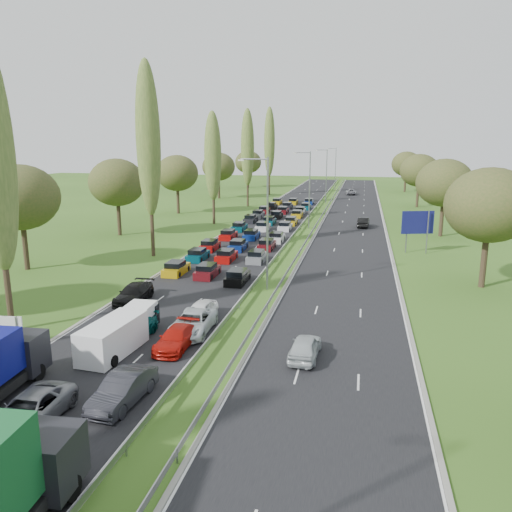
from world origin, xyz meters
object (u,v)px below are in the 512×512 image
Objects in this scene: white_van_rear at (135,321)px; info_sign at (12,327)px; near_car_3 at (134,294)px; direction_sign at (418,224)px; white_van_front at (115,336)px.

white_van_rear is 2.25× the size of info_sign.
near_car_3 is at bearing 71.07° from info_sign.
direction_sign is (25.21, 25.39, 2.81)m from near_car_3.
white_van_rear is (-0.12, 3.20, -0.14)m from white_van_front.
near_car_3 is 0.95× the size of white_van_front.
info_sign is at bearing -128.77° from direction_sign.
white_van_front reaches higher than info_sign.
info_sign is at bearing -154.61° from white_van_rear.
direction_sign reaches higher than white_van_front.
direction_sign reaches higher than info_sign.
info_sign is (-7.09, -0.50, 0.25)m from white_van_front.
direction_sign is at bearing 51.23° from info_sign.
white_van_rear is at bearing -124.17° from direction_sign.
near_car_3 is 2.44× the size of info_sign.
direction_sign reaches higher than near_car_3.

